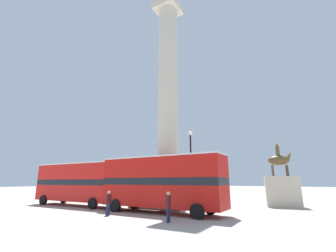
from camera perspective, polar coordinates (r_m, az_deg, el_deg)
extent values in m
plane|color=#ADA89E|center=(23.54, 0.00, -19.81)|extent=(200.00, 200.00, 0.00)
cube|color=#BCB29E|center=(23.50, 0.00, -18.74)|extent=(5.57, 5.57, 0.88)
cube|color=#BCB29E|center=(23.44, 0.00, -16.60)|extent=(4.01, 4.01, 0.88)
cube|color=#BCB29E|center=(23.42, 0.00, -14.46)|extent=(2.45, 2.45, 0.88)
cylinder|color=#BCB29E|center=(25.56, 0.00, 9.81)|extent=(2.18, 2.18, 20.14)
cube|color=#BCB29E|center=(31.30, 0.00, 27.74)|extent=(2.94, 2.94, 0.90)
sphere|color=brown|center=(31.96, 0.00, 29.06)|extent=(1.07, 1.07, 1.07)
cube|color=#B7140F|center=(18.80, -1.79, -17.23)|extent=(10.46, 2.58, 1.67)
cube|color=black|center=(18.77, -1.77, -13.85)|extent=(10.46, 2.53, 0.55)
cube|color=#B7140F|center=(18.80, -1.74, -10.59)|extent=(10.46, 2.58, 1.59)
cube|color=silver|center=(18.87, -1.73, -7.99)|extent=(10.46, 2.58, 0.12)
cylinder|color=black|center=(18.38, 10.74, -19.70)|extent=(1.00, 0.31, 1.00)
cylinder|color=black|center=(16.06, 7.43, -20.70)|extent=(1.00, 0.31, 1.00)
cylinder|color=black|center=(22.01, -8.47, -18.78)|extent=(1.00, 0.31, 1.00)
cylinder|color=black|center=(20.11, -13.23, -19.05)|extent=(1.00, 0.31, 1.00)
cube|color=red|center=(26.10, -22.06, -15.43)|extent=(10.64, 2.59, 1.56)
cube|color=black|center=(26.08, -21.85, -13.12)|extent=(10.64, 2.54, 0.55)
cube|color=red|center=(26.09, -21.64, -10.82)|extent=(10.64, 2.59, 1.55)
cube|color=silver|center=(26.14, -21.47, -8.99)|extent=(10.64, 2.59, 0.12)
cylinder|color=black|center=(24.28, -14.08, -18.05)|extent=(1.00, 0.31, 1.00)
cylinder|color=black|center=(22.55, -18.56, -18.11)|extent=(1.00, 0.31, 1.00)
cylinder|color=black|center=(29.83, -24.96, -16.35)|extent=(1.00, 0.31, 1.00)
cylinder|color=black|center=(28.44, -29.10, -16.10)|extent=(1.00, 0.31, 1.00)
cube|color=#BCB29E|center=(25.70, 27.04, -14.58)|extent=(3.36, 2.65, 2.93)
ellipsoid|color=brown|center=(25.76, 26.29, -7.80)|extent=(2.20, 1.33, 1.00)
cone|color=brown|center=(25.92, 28.37, -6.60)|extent=(1.05, 0.70, 1.05)
cylinder|color=brown|center=(25.86, 26.07, -5.71)|extent=(0.36, 0.36, 0.90)
sphere|color=brown|center=(25.93, 25.93, -4.43)|extent=(0.28, 0.28, 0.28)
cylinder|color=brown|center=(26.05, 27.95, -10.00)|extent=(0.20, 0.20, 1.10)
cylinder|color=brown|center=(25.50, 28.09, -9.93)|extent=(0.20, 0.20, 1.10)
cylinder|color=brown|center=(25.92, 25.02, -10.30)|extent=(0.20, 0.20, 1.10)
cylinder|color=brown|center=(25.37, 25.10, -10.24)|extent=(0.20, 0.20, 1.10)
cylinder|color=black|center=(20.14, 6.15, -20.18)|extent=(0.31, 0.31, 0.40)
cylinder|color=black|center=(20.02, 5.92, -11.47)|extent=(0.14, 0.14, 6.50)
sphere|color=white|center=(20.45, 5.68, -1.80)|extent=(0.38, 0.38, 0.38)
cylinder|color=#192347|center=(14.90, 0.28, -21.58)|extent=(0.14, 0.14, 0.88)
cylinder|color=#192347|center=(14.67, -0.11, -21.71)|extent=(0.14, 0.14, 0.88)
cube|color=#471919|center=(14.70, 0.09, -18.59)|extent=(0.26, 0.50, 0.70)
sphere|color=tan|center=(14.67, 0.09, -16.77)|extent=(0.24, 0.24, 0.24)
cylinder|color=#192347|center=(18.34, -14.75, -19.76)|extent=(0.14, 0.14, 0.84)
cylinder|color=#192347|center=(18.15, -15.29, -19.79)|extent=(0.14, 0.14, 0.84)
cube|color=#471919|center=(18.17, -14.87, -17.42)|extent=(0.21, 0.47, 0.67)
sphere|color=tan|center=(18.15, -14.78, -16.01)|extent=(0.23, 0.23, 0.23)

